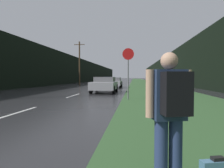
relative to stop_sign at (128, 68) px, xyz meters
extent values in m
cube|color=#33562D|center=(2.65, 29.24, -1.81)|extent=(6.00, 240.00, 0.02)
cube|color=silver|center=(-3.94, -4.87, -1.82)|extent=(0.12, 3.00, 0.01)
cube|color=silver|center=(-3.94, 2.13, -1.82)|extent=(0.12, 3.00, 0.01)
cube|color=silver|center=(-3.94, 9.13, -1.82)|extent=(0.12, 3.00, 0.01)
cube|color=silver|center=(-3.94, 16.13, -1.82)|extent=(0.12, 3.00, 0.01)
cube|color=silver|center=(-3.94, 23.13, -1.82)|extent=(0.12, 3.00, 0.01)
cube|color=black|center=(-13.53, 39.24, 1.12)|extent=(2.00, 140.00, 5.87)
cube|color=black|center=(8.65, 39.24, 1.32)|extent=(2.00, 140.00, 6.29)
cylinder|color=#4C3823|center=(-8.91, 21.79, 1.87)|extent=(0.24, 0.24, 7.38)
cube|color=#4C3823|center=(-8.91, 21.79, 5.06)|extent=(1.80, 0.10, 0.10)
cylinder|color=slate|center=(0.00, 0.00, -0.66)|extent=(0.07, 0.07, 2.32)
cylinder|color=#B71414|center=(0.00, 0.00, 0.83)|extent=(0.67, 0.02, 0.67)
cylinder|color=navy|center=(0.64, -9.28, -1.41)|extent=(0.16, 0.16, 0.81)
cylinder|color=navy|center=(0.82, -9.23, -1.41)|extent=(0.16, 0.16, 0.81)
cube|color=navy|center=(0.73, -9.25, -0.71)|extent=(0.41, 0.30, 0.59)
sphere|color=tan|center=(0.73, -9.25, -0.32)|extent=(0.20, 0.20, 0.20)
cylinder|color=tan|center=(0.50, -9.31, -0.70)|extent=(0.09, 0.09, 0.55)
cylinder|color=tan|center=(0.96, -9.20, -0.70)|extent=(0.09, 0.09, 0.55)
cube|color=black|center=(0.78, -9.44, -0.68)|extent=(0.33, 0.25, 0.47)
cube|color=black|center=(1.25, -9.34, -1.41)|extent=(0.15, 0.11, 0.04)
cube|color=#9E9EA3|center=(-2.14, 5.15, -1.22)|extent=(1.92, 4.17, 0.62)
cube|color=#5E5E61|center=(-2.14, 5.36, -0.70)|extent=(1.63, 1.87, 0.42)
cylinder|color=black|center=(-1.23, 3.86, -1.49)|extent=(0.20, 0.65, 0.65)
cylinder|color=black|center=(-3.06, 3.86, -1.49)|extent=(0.20, 0.65, 0.65)
cylinder|color=black|center=(-1.23, 6.44, -1.49)|extent=(0.20, 0.65, 0.65)
cylinder|color=black|center=(-3.06, 6.44, -1.49)|extent=(0.20, 0.65, 0.65)
cube|color=#9E9EA3|center=(-2.14, 13.23, -1.24)|extent=(1.85, 4.28, 0.56)
cube|color=#5E5E61|center=(-2.14, 13.44, -0.75)|extent=(1.58, 1.93, 0.41)
cylinder|color=black|center=(-1.26, 11.90, -1.48)|extent=(0.20, 0.68, 0.68)
cylinder|color=black|center=(-3.02, 11.90, -1.48)|extent=(0.20, 0.68, 0.68)
cylinder|color=black|center=(-1.26, 14.56, -1.48)|extent=(0.20, 0.68, 0.68)
cylinder|color=black|center=(-3.02, 14.56, -1.48)|extent=(0.20, 0.68, 0.68)
cube|color=#2D3856|center=(-5.73, 34.99, -1.20)|extent=(1.83, 4.68, 0.66)
cube|color=#1B2134|center=(-5.73, 34.75, -0.64)|extent=(1.56, 2.11, 0.47)
cylinder|color=black|center=(-6.60, 36.44, -1.50)|extent=(0.20, 0.64, 0.64)
cylinder|color=black|center=(-4.86, 36.44, -1.50)|extent=(0.20, 0.64, 0.64)
cylinder|color=black|center=(-6.60, 33.53, -1.50)|extent=(0.20, 0.64, 0.64)
cylinder|color=black|center=(-4.86, 33.53, -1.50)|extent=(0.20, 0.64, 0.64)
camera|label=1|loc=(0.32, -11.64, -0.51)|focal=32.00mm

